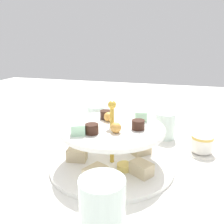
# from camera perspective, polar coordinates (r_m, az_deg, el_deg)

# --- Properties ---
(ground_plane) EXTENTS (2.40, 2.40, 0.00)m
(ground_plane) POSITION_cam_1_polar(r_m,az_deg,el_deg) (0.62, 0.00, -12.56)
(ground_plane) COLOR silver
(tiered_serving_stand) EXTENTS (0.31, 0.31, 0.17)m
(tiered_serving_stand) POSITION_cam_1_polar(r_m,az_deg,el_deg) (0.60, 0.03, -8.74)
(tiered_serving_stand) COLOR white
(tiered_serving_stand) RESTS_ON ground_plane
(water_glass_tall_right) EXTENTS (0.07, 0.07, 0.12)m
(water_glass_tall_right) POSITION_cam_1_polar(r_m,az_deg,el_deg) (0.38, -2.31, -23.09)
(water_glass_tall_right) COLOR silver
(water_glass_tall_right) RESTS_ON ground_plane
(water_glass_short_left) EXTENTS (0.06, 0.06, 0.08)m
(water_glass_short_left) POSITION_cam_1_polar(r_m,az_deg,el_deg) (0.78, 12.50, -3.20)
(water_glass_short_left) COLOR silver
(water_glass_short_left) RESTS_ON ground_plane
(teacup_with_saucer) EXTENTS (0.09, 0.09, 0.05)m
(teacup_with_saucer) POSITION_cam_1_polar(r_m,az_deg,el_deg) (0.71, 20.59, -7.32)
(teacup_with_saucer) COLOR white
(teacup_with_saucer) RESTS_ON ground_plane
(water_glass_mid_back) EXTENTS (0.06, 0.06, 0.10)m
(water_glass_mid_back) POSITION_cam_1_polar(r_m,az_deg,el_deg) (0.80, -3.82, -1.91)
(water_glass_mid_back) COLOR silver
(water_glass_mid_back) RESTS_ON ground_plane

